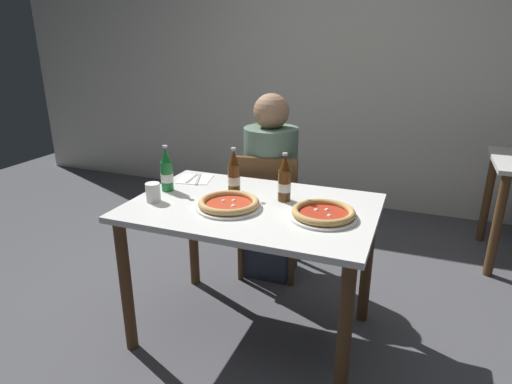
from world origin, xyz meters
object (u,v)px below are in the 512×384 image
Objects in this scene: dining_table_main at (252,226)px; pizza_margherita_near at (229,204)px; pizza_marinara_far at (323,213)px; beer_bottle_center at (234,175)px; beer_bottle_left at (167,172)px; chair_behind_table at (269,209)px; diner_seated at (270,191)px; paper_cup at (153,192)px; beer_bottle_right at (284,181)px; napkin_with_cutlery at (195,179)px.

pizza_margherita_near is (-0.09, -0.08, 0.13)m from dining_table_main.
pizza_margherita_near is at bearing -174.12° from pizza_marinara_far.
beer_bottle_center is (-0.06, 0.20, 0.08)m from pizza_margherita_near.
pizza_margherita_near is 0.44m from beer_bottle_left.
beer_bottle_center reaches higher than chair_behind_table.
paper_cup is (-0.34, -0.79, 0.21)m from diner_seated.
chair_behind_table is 3.44× the size of beer_bottle_left.
beer_bottle_left is (-0.86, 0.07, 0.08)m from pizza_marinara_far.
pizza_marinara_far is at bearing -5.29° from dining_table_main.
beer_bottle_left is 1.00× the size of beer_bottle_right.
beer_bottle_center is (-0.51, 0.15, 0.08)m from pizza_marinara_far.
dining_table_main is 0.29m from beer_bottle_center.
napkin_with_cutlery is at bearing 151.08° from dining_table_main.
dining_table_main is 12.63× the size of paper_cup.
chair_behind_table is 0.67m from beer_bottle_right.
pizza_margherita_near reaches higher than dining_table_main.
pizza_marinara_far is 0.85m from paper_cup.
beer_bottle_right is at bearing 7.20° from beer_bottle_left.
beer_bottle_left reaches higher than pizza_marinara_far.
pizza_margherita_near is at bearing -138.49° from dining_table_main.
chair_behind_table is 0.78m from beer_bottle_left.
diner_seated is at bearing 66.68° from paper_cup.
paper_cup is (-0.48, -0.13, 0.16)m from dining_table_main.
pizza_marinara_far is 0.29m from beer_bottle_right.
beer_bottle_center is at bearing 179.14° from beer_bottle_right.
diner_seated is at bearing 51.99° from napkin_with_cutlery.
chair_behind_table is at bearing 56.90° from beer_bottle_left.
dining_table_main is 4.86× the size of beer_bottle_right.
paper_cup is at bearing -157.75° from beer_bottle_right.
dining_table_main is 3.75× the size of pizza_margherita_near.
pizza_marinara_far is at bearing -19.25° from napkin_with_cutlery.
paper_cup is at bearing -142.60° from beer_bottle_center.
dining_table_main is 4.86× the size of beer_bottle_center.
beer_bottle_left is (-0.37, -0.63, 0.27)m from diner_seated.
beer_bottle_center is 1.15× the size of napkin_with_cutlery.
paper_cup is (-0.35, -0.74, 0.32)m from chair_behind_table.
beer_bottle_right is (-0.23, 0.15, 0.08)m from pizza_marinara_far.
beer_bottle_left is 0.36m from beer_bottle_center.
pizza_margherita_near is at bearing -15.50° from beer_bottle_left.
diner_seated reaches higher than dining_table_main.
pizza_marinara_far is at bearing 5.88° from pizza_margherita_near.
beer_bottle_left is (-0.38, -0.58, 0.37)m from chair_behind_table.
napkin_with_cutlery is at bearing 160.75° from pizza_marinara_far.
beer_bottle_left is 0.24m from napkin_with_cutlery.
dining_table_main is at bearing 174.71° from pizza_marinara_far.
paper_cup is at bearing -173.15° from pizza_marinara_far.
beer_bottle_center is 0.28m from beer_bottle_right.
beer_bottle_right reaches higher than paper_cup.
paper_cup is (-0.61, -0.25, -0.06)m from beer_bottle_right.
beer_bottle_right is (0.22, 0.19, 0.08)m from pizza_margherita_near.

